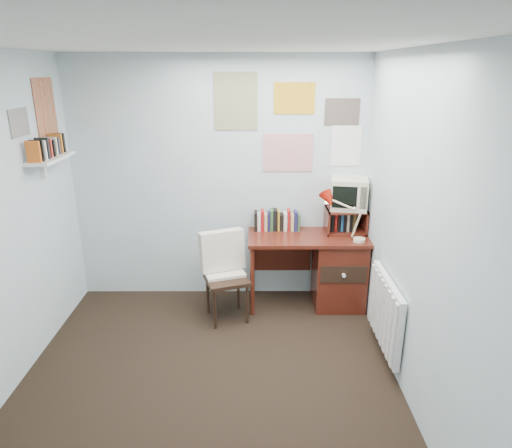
{
  "coord_description": "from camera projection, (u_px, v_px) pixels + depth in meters",
  "views": [
    {
      "loc": [
        0.36,
        -2.81,
        2.36
      ],
      "look_at": [
        0.38,
        0.98,
        1.06
      ],
      "focal_mm": 32.0,
      "sensor_mm": 36.0,
      "label": 1
    }
  ],
  "objects": [
    {
      "name": "desk_chair",
      "position": [
        227.0,
        280.0,
        4.4
      ],
      "size": [
        0.54,
        0.53,
        0.84
      ],
      "primitive_type": "cube",
      "rotation": [
        0.0,
        0.0,
        0.32
      ],
      "color": "black",
      "rests_on": "ground"
    },
    {
      "name": "desk_lamp",
      "position": [
        361.0,
        221.0,
        4.36
      ],
      "size": [
        0.31,
        0.28,
        0.42
      ],
      "primitive_type": "cube",
      "rotation": [
        0.0,
        0.0,
        -0.08
      ],
      "color": "#AD190B",
      "rests_on": "desk"
    },
    {
      "name": "radiator",
      "position": [
        386.0,
        312.0,
        3.82
      ],
      "size": [
        0.09,
        0.8,
        0.6
      ],
      "primitive_type": "cube",
      "color": "white",
      "rests_on": "right_wall"
    },
    {
      "name": "crt_tv",
      "position": [
        349.0,
        192.0,
        4.57
      ],
      "size": [
        0.41,
        0.39,
        0.34
      ],
      "primitive_type": "cube",
      "rotation": [
        0.0,
        0.0,
        -0.18
      ],
      "color": "beige",
      "rests_on": "tv_riser"
    },
    {
      "name": "back_wall",
      "position": [
        219.0,
        182.0,
        4.68
      ],
      "size": [
        3.0,
        0.02,
        2.5
      ],
      "primitive_type": "cube",
      "color": "silver",
      "rests_on": "ground"
    },
    {
      "name": "ground",
      "position": [
        207.0,
        399.0,
        3.43
      ],
      "size": [
        3.5,
        3.5,
        0.0
      ],
      "primitive_type": "plane",
      "color": "black",
      "rests_on": "ground"
    },
    {
      "name": "wall_shelf",
      "position": [
        51.0,
        158.0,
        3.94
      ],
      "size": [
        0.2,
        0.62,
        0.24
      ],
      "primitive_type": "cube",
      "color": "white",
      "rests_on": "left_wall"
    },
    {
      "name": "tv_riser",
      "position": [
        345.0,
        220.0,
        4.65
      ],
      "size": [
        0.4,
        0.3,
        0.25
      ],
      "primitive_type": "cube",
      "color": "#541D13",
      "rests_on": "desk"
    },
    {
      "name": "book_row",
      "position": [
        283.0,
        220.0,
        4.72
      ],
      "size": [
        0.6,
        0.14,
        0.22
      ],
      "primitive_type": "cube",
      "color": "#541D13",
      "rests_on": "desk"
    },
    {
      "name": "desk",
      "position": [
        333.0,
        268.0,
        4.7
      ],
      "size": [
        1.2,
        0.55,
        0.76
      ],
      "color": "#541D13",
      "rests_on": "ground"
    },
    {
      "name": "posters_back",
      "position": [
        289.0,
        122.0,
        4.48
      ],
      "size": [
        1.2,
        0.01,
        0.9
      ],
      "primitive_type": "cube",
      "color": "white",
      "rests_on": "back_wall"
    },
    {
      "name": "posters_left",
      "position": [
        33.0,
        113.0,
        3.81
      ],
      "size": [
        0.01,
        0.7,
        0.6
      ],
      "primitive_type": "cube",
      "color": "white",
      "rests_on": "left_wall"
    },
    {
      "name": "ceiling",
      "position": [
        191.0,
        42.0,
        2.61
      ],
      "size": [
        3.0,
        3.5,
        0.02
      ],
      "primitive_type": "cube",
      "color": "white",
      "rests_on": "back_wall"
    },
    {
      "name": "right_wall",
      "position": [
        426.0,
        244.0,
        3.03
      ],
      "size": [
        0.02,
        3.5,
        2.5
      ],
      "primitive_type": "cube",
      "color": "silver",
      "rests_on": "ground"
    }
  ]
}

